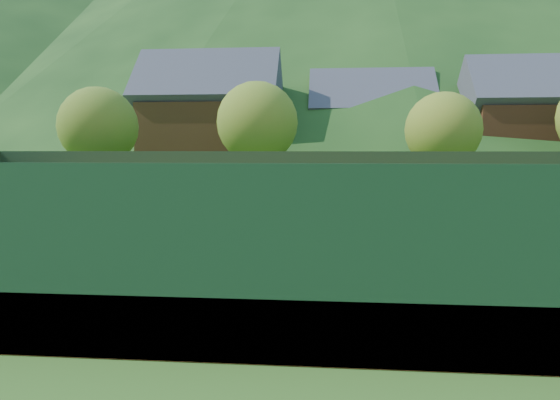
# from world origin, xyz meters

# --- Properties ---
(ground) EXTENTS (400.00, 400.00, 0.00)m
(ground) POSITION_xyz_m (0.00, 0.00, 0.00)
(ground) COLOR #2A5219
(ground) RESTS_ON ground
(clay_court) EXTENTS (40.00, 24.00, 0.02)m
(clay_court) POSITION_xyz_m (0.00, 0.00, 0.01)
(clay_court) COLOR #B2511C
(clay_court) RESTS_ON ground
(mountain_far_left) EXTENTS (260.00, 260.00, 100.00)m
(mountain_far_left) POSITION_xyz_m (-90.00, 150.00, 50.00)
(mountain_far_left) COLOR black
(mountain_far_left) RESTS_ON ground
(coach) EXTENTS (0.73, 0.60, 1.72)m
(coach) POSITION_xyz_m (-3.24, -1.51, 0.88)
(coach) COLOR #1A33AE
(coach) RESTS_ON clay_court
(student_a) EXTENTS (0.80, 0.68, 1.45)m
(student_a) POSITION_xyz_m (1.88, 1.73, 0.75)
(student_a) COLOR orange
(student_a) RESTS_ON clay_court
(student_b) EXTENTS (0.78, 0.38, 1.28)m
(student_b) POSITION_xyz_m (2.68, 1.45, 0.66)
(student_b) COLOR orange
(student_b) RESTS_ON clay_court
(student_c) EXTENTS (0.86, 0.71, 1.50)m
(student_c) POSITION_xyz_m (5.46, 2.66, 0.77)
(student_c) COLOR orange
(student_c) RESTS_ON clay_court
(student_d) EXTENTS (1.09, 0.72, 1.57)m
(student_d) POSITION_xyz_m (9.89, 3.36, 0.81)
(student_d) COLOR orange
(student_d) RESTS_ON clay_court
(tennis_ball_0) EXTENTS (0.07, 0.07, 0.07)m
(tennis_ball_0) POSITION_xyz_m (0.15, -6.26, 0.05)
(tennis_ball_0) COLOR yellow
(tennis_ball_0) RESTS_ON clay_court
(tennis_ball_1) EXTENTS (0.07, 0.07, 0.07)m
(tennis_ball_1) POSITION_xyz_m (-9.36, -1.87, 0.05)
(tennis_ball_1) COLOR yellow
(tennis_ball_1) RESTS_ON clay_court
(tennis_ball_2) EXTENTS (0.07, 0.07, 0.07)m
(tennis_ball_2) POSITION_xyz_m (-8.91, -4.10, 0.05)
(tennis_ball_2) COLOR yellow
(tennis_ball_2) RESTS_ON clay_court
(tennis_ball_3) EXTENTS (0.07, 0.07, 0.07)m
(tennis_ball_3) POSITION_xyz_m (0.42, -8.83, 0.05)
(tennis_ball_3) COLOR yellow
(tennis_ball_3) RESTS_ON clay_court
(tennis_ball_4) EXTENTS (0.07, 0.07, 0.07)m
(tennis_ball_4) POSITION_xyz_m (1.91, -1.92, 0.05)
(tennis_ball_4) COLOR yellow
(tennis_ball_4) RESTS_ON clay_court
(tennis_ball_5) EXTENTS (0.07, 0.07, 0.07)m
(tennis_ball_5) POSITION_xyz_m (-7.02, -2.88, 0.05)
(tennis_ball_5) COLOR yellow
(tennis_ball_5) RESTS_ON clay_court
(tennis_ball_6) EXTENTS (0.07, 0.07, 0.07)m
(tennis_ball_6) POSITION_xyz_m (4.07, -3.20, 0.05)
(tennis_ball_6) COLOR yellow
(tennis_ball_6) RESTS_ON clay_court
(tennis_ball_7) EXTENTS (0.07, 0.07, 0.07)m
(tennis_ball_7) POSITION_xyz_m (3.50, -6.57, 0.05)
(tennis_ball_7) COLOR yellow
(tennis_ball_7) RESTS_ON clay_court
(tennis_ball_8) EXTENTS (0.07, 0.07, 0.07)m
(tennis_ball_8) POSITION_xyz_m (-5.41, -4.34, 0.05)
(tennis_ball_8) COLOR yellow
(tennis_ball_8) RESTS_ON clay_court
(tennis_ball_9) EXTENTS (0.07, 0.07, 0.07)m
(tennis_ball_9) POSITION_xyz_m (5.40, -7.16, 0.05)
(tennis_ball_9) COLOR yellow
(tennis_ball_9) RESTS_ON clay_court
(tennis_ball_10) EXTENTS (0.07, 0.07, 0.07)m
(tennis_ball_10) POSITION_xyz_m (-5.29, -9.39, 0.05)
(tennis_ball_10) COLOR yellow
(tennis_ball_10) RESTS_ON clay_court
(tennis_ball_11) EXTENTS (0.07, 0.07, 0.07)m
(tennis_ball_11) POSITION_xyz_m (-7.99, -3.41, 0.05)
(tennis_ball_11) COLOR yellow
(tennis_ball_11) RESTS_ON clay_court
(tennis_ball_12) EXTENTS (0.07, 0.07, 0.07)m
(tennis_ball_12) POSITION_xyz_m (-7.60, -2.88, 0.05)
(tennis_ball_12) COLOR yellow
(tennis_ball_12) RESTS_ON clay_court
(tennis_ball_13) EXTENTS (0.07, 0.07, 0.07)m
(tennis_ball_13) POSITION_xyz_m (-4.79, -6.77, 0.05)
(tennis_ball_13) COLOR yellow
(tennis_ball_13) RESTS_ON clay_court
(tennis_ball_14) EXTENTS (0.07, 0.07, 0.07)m
(tennis_ball_14) POSITION_xyz_m (-0.18, -2.42, 0.05)
(tennis_ball_14) COLOR yellow
(tennis_ball_14) RESTS_ON clay_court
(tennis_ball_15) EXTENTS (0.07, 0.07, 0.07)m
(tennis_ball_15) POSITION_xyz_m (-3.99, -6.92, 0.05)
(tennis_ball_15) COLOR yellow
(tennis_ball_15) RESTS_ON clay_court
(tennis_ball_16) EXTENTS (0.07, 0.07, 0.07)m
(tennis_ball_16) POSITION_xyz_m (-1.51, -1.34, 0.05)
(tennis_ball_16) COLOR yellow
(tennis_ball_16) RESTS_ON clay_court
(tennis_ball_17) EXTENTS (0.07, 0.07, 0.07)m
(tennis_ball_17) POSITION_xyz_m (2.29, -1.80, 0.05)
(tennis_ball_17) COLOR yellow
(tennis_ball_17) RESTS_ON clay_court
(tennis_ball_18) EXTENTS (0.07, 0.07, 0.07)m
(tennis_ball_18) POSITION_xyz_m (0.67, -6.09, 0.05)
(tennis_ball_18) COLOR yellow
(tennis_ball_18) RESTS_ON clay_court
(tennis_ball_19) EXTENTS (0.07, 0.07, 0.07)m
(tennis_ball_19) POSITION_xyz_m (-9.00, -3.19, 0.05)
(tennis_ball_19) COLOR yellow
(tennis_ball_19) RESTS_ON clay_court
(tennis_ball_20) EXTENTS (0.07, 0.07, 0.07)m
(tennis_ball_20) POSITION_xyz_m (-2.20, -1.32, 0.05)
(tennis_ball_20) COLOR yellow
(tennis_ball_20) RESTS_ON clay_court
(tennis_ball_21) EXTENTS (0.07, 0.07, 0.07)m
(tennis_ball_21) POSITION_xyz_m (-5.32, -4.81, 0.05)
(tennis_ball_21) COLOR yellow
(tennis_ball_21) RESTS_ON clay_court
(tennis_ball_22) EXTENTS (0.07, 0.07, 0.07)m
(tennis_ball_22) POSITION_xyz_m (2.61, -8.08, 0.05)
(tennis_ball_22) COLOR yellow
(tennis_ball_22) RESTS_ON clay_court
(tennis_ball_23) EXTENTS (0.07, 0.07, 0.07)m
(tennis_ball_23) POSITION_xyz_m (-3.11, -1.02, 0.05)
(tennis_ball_23) COLOR yellow
(tennis_ball_23) RESTS_ON clay_court
(court_lines) EXTENTS (23.83, 11.03, 0.00)m
(court_lines) POSITION_xyz_m (0.00, 0.00, 0.02)
(court_lines) COLOR white
(court_lines) RESTS_ON clay_court
(tennis_net) EXTENTS (0.10, 12.07, 1.10)m
(tennis_net) POSITION_xyz_m (0.00, 0.00, 0.52)
(tennis_net) COLOR black
(tennis_net) RESTS_ON clay_court
(perimeter_fence) EXTENTS (40.40, 24.24, 3.00)m
(perimeter_fence) POSITION_xyz_m (0.00, 0.00, 1.27)
(perimeter_fence) COLOR black
(perimeter_fence) RESTS_ON clay_court
(ball_hopper) EXTENTS (0.57, 0.57, 1.00)m
(ball_hopper) POSITION_xyz_m (-6.29, -3.39, 0.77)
(ball_hopper) COLOR black
(ball_hopper) RESTS_ON clay_court
(chalet_left) EXTENTS (13.80, 9.93, 12.92)m
(chalet_left) POSITION_xyz_m (-10.00, 30.00, 5.65)
(chalet_left) COLOR beige
(chalet_left) RESTS_ON ground
(chalet_mid) EXTENTS (12.65, 8.82, 11.45)m
(chalet_mid) POSITION_xyz_m (6.00, 34.00, 4.99)
(chalet_mid) COLOR beige
(chalet_mid) RESTS_ON ground
(chalet_right) EXTENTS (11.50, 8.82, 11.91)m
(chalet_right) POSITION_xyz_m (20.00, 30.00, 5.26)
(chalet_right) COLOR beige
(chalet_right) RESTS_ON ground
(tree_a) EXTENTS (6.00, 6.00, 7.88)m
(tree_a) POSITION_xyz_m (-16.00, 18.00, 4.87)
(tree_a) COLOR #3F2A19
(tree_a) RESTS_ON ground
(tree_b) EXTENTS (6.40, 6.40, 8.40)m
(tree_b) POSITION_xyz_m (-4.00, 20.00, 5.19)
(tree_b) COLOR #3D2618
(tree_b) RESTS_ON ground
(tree_c) EXTENTS (5.60, 5.60, 7.35)m
(tree_c) POSITION_xyz_m (10.00, 19.00, 4.54)
(tree_c) COLOR #3D2818
(tree_c) RESTS_ON ground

